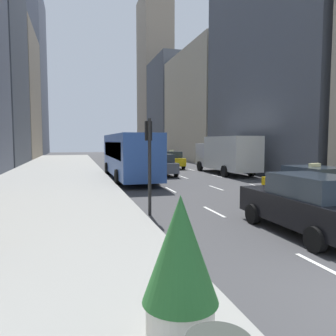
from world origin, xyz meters
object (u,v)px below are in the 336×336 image
Objects in this scene: sedan_silver_behind at (160,165)px; city_bus at (129,155)px; sedan_black_near at (308,204)px; planter_with_shrub at (180,267)px; taxi_second at (125,155)px; box_truck at (226,154)px; taxi_third at (311,187)px; taxi_lead at (171,160)px; traffic_light_pole at (149,151)px.

sedan_silver_behind is 0.39× the size of city_bus.
sedan_black_near is 6.78m from planter_with_shrub.
box_truck reaches higher than taxi_second.
taxi_second is 2.26× the size of planter_with_shrub.
planter_with_shrub is (-8.14, -7.44, 0.27)m from taxi_third.
taxi_lead is at bearing 90.00° from taxi_third.
sedan_silver_behind is 1.26× the size of traffic_light_pole.
sedan_black_near is at bearing -44.06° from traffic_light_pole.
taxi_lead is 7.40m from box_truck.
city_bus is 5.95× the size of planter_with_shrub.
box_truck reaches higher than sedan_black_near.
box_truck is at bearing -74.10° from taxi_second.
box_truck is (5.60, -19.66, 0.83)m from taxi_second.
taxi_third is 2.26× the size of planter_with_shrub.
traffic_light_pole is (-3.95, -13.44, 1.53)m from sedan_silver_behind.
planter_with_shrub reaches higher than taxi_lead.
taxi_lead is at bearing 71.26° from traffic_light_pole.
taxi_third is 13.96m from box_truck.
box_truck is 16.23m from traffic_light_pole.
sedan_black_near is 5.70m from traffic_light_pole.
box_truck is at bearing 62.59° from planter_with_shrub.
taxi_second is 0.97× the size of sedan_silver_behind.
sedan_black_near is 15.96m from city_bus.
taxi_lead is 23.88m from sedan_black_near.
planter_with_shrub reaches higher than taxi_second.
taxi_third is 0.38× the size of city_bus.
sedan_silver_behind is at bearing 90.00° from sedan_black_near.
city_bus is (-2.81, -20.90, 0.91)m from taxi_second.
sedan_silver_behind is 14.09m from traffic_light_pole.
taxi_lead is at bearing -77.72° from taxi_second.
sedan_black_near is (-0.00, -36.59, 0.03)m from taxi_second.
taxi_lead is 20.45m from taxi_third.
taxi_second is 36.59m from sedan_black_near.
taxi_lead is 1.22× the size of traffic_light_pole.
traffic_light_pole is (-3.95, -32.76, 1.53)m from taxi_second.
traffic_light_pole is (-6.75, -19.90, 1.53)m from taxi_lead.
taxi_second is at bearing 82.34° from city_bus.
traffic_light_pole reaches higher than sedan_black_near.
taxi_third is 0.97× the size of sedan_silver_behind.
city_bus is at bearing -171.61° from box_truck.
taxi_second is 19.32m from sedan_silver_behind.
sedan_black_near is 0.57× the size of box_truck.
taxi_lead reaches higher than sedan_black_near.
planter_with_shrub reaches higher than taxi_third.
city_bus is 3.22× the size of traffic_light_pole.
box_truck is 2.33× the size of traffic_light_pole.
planter_with_shrub is 8.21m from traffic_light_pole.
taxi_lead and taxi_third have the same top height.
box_truck is at bearing 71.69° from sedan_black_near.
taxi_lead is 9.85m from city_bus.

